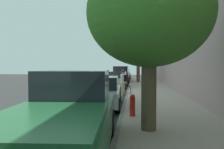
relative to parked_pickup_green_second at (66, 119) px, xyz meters
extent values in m
plane|color=#2A2A2A|center=(-1.16, 11.51, -0.90)|extent=(69.81, 69.81, 0.00)
cube|color=#AF988F|center=(2.89, 11.51, -0.83)|extent=(3.61, 43.63, 0.13)
cube|color=gray|center=(1.00, 11.51, -0.83)|extent=(0.16, 43.63, 0.13)
cube|color=white|center=(-3.81, 7.60, -0.90)|extent=(0.14, 2.20, 0.01)
cube|color=white|center=(-3.81, 11.80, -0.90)|extent=(0.14, 2.20, 0.01)
cube|color=white|center=(-3.81, 16.00, -0.90)|extent=(0.14, 2.20, 0.01)
cube|color=white|center=(-3.81, 20.20, -0.90)|extent=(0.14, 2.20, 0.01)
cube|color=white|center=(-3.81, 24.40, -0.90)|extent=(0.14, 2.20, 0.01)
cube|color=white|center=(-3.81, 28.60, -0.90)|extent=(0.14, 2.20, 0.01)
cube|color=white|center=(-3.81, 32.80, -0.90)|extent=(0.14, 2.20, 0.01)
cube|color=white|center=(-0.47, 11.51, -0.90)|extent=(0.12, 43.63, 0.01)
cube|color=#B99395|center=(4.94, 11.51, 2.31)|extent=(0.50, 43.63, 6.42)
cube|color=#1E512D|center=(0.01, -0.11, -0.15)|extent=(2.25, 5.40, 0.80)
cube|color=black|center=(-0.05, 0.82, 0.65)|extent=(1.81, 1.59, 0.80)
cube|color=#1E512D|center=(0.07, -1.30, 0.31)|extent=(2.01, 2.75, 0.12)
cylinder|color=black|center=(0.81, 1.59, -0.50)|extent=(0.26, 0.81, 0.80)
cylinder|color=black|center=(-0.99, 1.49, -0.50)|extent=(0.26, 0.81, 0.80)
cube|color=#B7BABF|center=(-0.11, 6.35, -0.30)|extent=(1.95, 4.47, 0.64)
cube|color=black|center=(-0.11, 6.35, 0.32)|extent=(1.64, 2.17, 0.60)
cylinder|color=black|center=(0.64, 7.74, -0.57)|extent=(0.25, 0.67, 0.66)
cylinder|color=black|center=(-0.98, 7.67, -0.57)|extent=(0.25, 0.67, 0.66)
cylinder|color=black|center=(0.76, 5.02, -0.57)|extent=(0.25, 0.67, 0.66)
cylinder|color=black|center=(-0.86, 4.95, -0.57)|extent=(0.25, 0.67, 0.66)
cube|color=tan|center=(-0.11, 16.39, -0.30)|extent=(1.89, 4.45, 0.64)
cube|color=black|center=(-0.11, 16.39, 0.32)|extent=(1.61, 2.14, 0.60)
cylinder|color=black|center=(0.74, 17.73, -0.57)|extent=(0.24, 0.67, 0.66)
cylinder|color=black|center=(-0.88, 17.78, -0.57)|extent=(0.24, 0.67, 0.66)
cylinder|color=black|center=(0.66, 15.01, -0.57)|extent=(0.24, 0.67, 0.66)
cylinder|color=black|center=(-0.96, 15.05, -0.57)|extent=(0.24, 0.67, 0.66)
cube|color=maroon|center=(-0.10, 22.67, -0.12)|extent=(1.95, 4.72, 0.90)
cube|color=black|center=(-0.10, 22.67, 0.71)|extent=(1.70, 3.12, 0.76)
cylinder|color=black|center=(0.79, 24.12, -0.52)|extent=(0.23, 0.76, 0.76)
cylinder|color=black|center=(-0.96, 24.14, -0.52)|extent=(0.23, 0.76, 0.76)
cylinder|color=black|center=(0.75, 21.21, -0.52)|extent=(0.23, 0.76, 0.76)
cylinder|color=black|center=(-0.99, 21.22, -0.52)|extent=(0.23, 0.76, 0.76)
cube|color=navy|center=(-0.07, 28.91, -0.30)|extent=(1.97, 4.48, 0.64)
cube|color=black|center=(-0.07, 28.91, 0.32)|extent=(1.65, 2.17, 0.60)
cylinder|color=black|center=(0.81, 30.23, -0.57)|extent=(0.25, 0.67, 0.66)
cylinder|color=black|center=(-0.81, 30.31, -0.57)|extent=(0.25, 0.67, 0.66)
cylinder|color=black|center=(0.68, 27.51, -0.57)|extent=(0.25, 0.67, 0.66)
cylinder|color=black|center=(-0.94, 27.59, -0.57)|extent=(0.25, 0.67, 0.66)
torus|color=black|center=(0.09, 11.44, -0.53)|extent=(0.64, 0.43, 0.73)
torus|color=black|center=(0.97, 10.88, -0.53)|extent=(0.64, 0.43, 0.73)
cylinder|color=#197233|center=(0.42, 11.23, -0.44)|extent=(0.57, 0.37, 0.54)
cylinder|color=#197233|center=(0.73, 11.03, -0.45)|extent=(0.14, 0.10, 0.50)
cylinder|color=#197233|center=(0.46, 11.20, -0.20)|extent=(0.64, 0.42, 0.05)
cylinder|color=#197233|center=(0.83, 10.97, -0.62)|extent=(0.32, 0.22, 0.20)
cylinder|color=#197233|center=(0.87, 10.95, -0.37)|extent=(0.24, 0.17, 0.35)
cylinder|color=#197233|center=(0.12, 11.42, -0.36)|extent=(0.11, 0.09, 0.36)
cube|color=black|center=(0.77, 11.01, -0.16)|extent=(0.26, 0.21, 0.05)
cylinder|color=black|center=(0.16, 11.39, -0.13)|extent=(0.27, 0.40, 0.03)
cylinder|color=#C6B284|center=(0.77, 10.80, -0.46)|extent=(0.15, 0.15, 0.88)
cylinder|color=#C6B284|center=(0.69, 10.62, -0.46)|extent=(0.15, 0.15, 0.88)
cube|color=white|center=(0.73, 10.71, 0.29)|extent=(0.35, 0.44, 0.62)
cylinder|color=white|center=(0.82, 10.95, 0.26)|extent=(0.10, 0.10, 0.59)
cylinder|color=white|center=(0.64, 10.47, 0.26)|extent=(0.10, 0.10, 0.59)
sphere|color=tan|center=(0.73, 10.71, 0.73)|extent=(0.25, 0.25, 0.25)
sphere|color=navy|center=(0.73, 10.71, 0.77)|extent=(0.28, 0.28, 0.28)
cube|color=black|center=(0.92, 10.64, 0.31)|extent=(0.27, 0.34, 0.44)
cylinder|color=brown|center=(1.94, 2.06, 0.46)|extent=(0.45, 0.45, 2.46)
ellipsoid|color=#396F26|center=(1.94, 2.06, 2.72)|extent=(3.74, 3.74, 3.18)
cylinder|color=brown|center=(1.94, 22.02, 0.66)|extent=(0.40, 0.40, 2.85)
ellipsoid|color=#427B2A|center=(1.94, 22.02, 2.79)|extent=(2.59, 2.59, 2.03)
cylinder|color=black|center=(3.28, 25.95, -0.36)|extent=(0.15, 0.15, 0.82)
cylinder|color=black|center=(3.10, 25.86, -0.36)|extent=(0.15, 0.15, 0.82)
cube|color=black|center=(3.19, 25.90, 0.34)|extent=(0.44, 0.37, 0.58)
cylinder|color=black|center=(3.43, 26.01, 0.31)|extent=(0.10, 0.10, 0.55)
cylinder|color=black|center=(2.96, 25.79, 0.31)|extent=(0.10, 0.10, 0.55)
sphere|color=tan|center=(3.19, 25.90, 0.74)|extent=(0.23, 0.23, 0.23)
cylinder|color=red|center=(1.43, 3.87, -0.42)|extent=(0.22, 0.22, 0.70)
sphere|color=red|center=(1.43, 3.87, -0.03)|extent=(0.20, 0.20, 0.20)
camera|label=1|loc=(1.50, -4.83, 1.18)|focal=36.46mm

